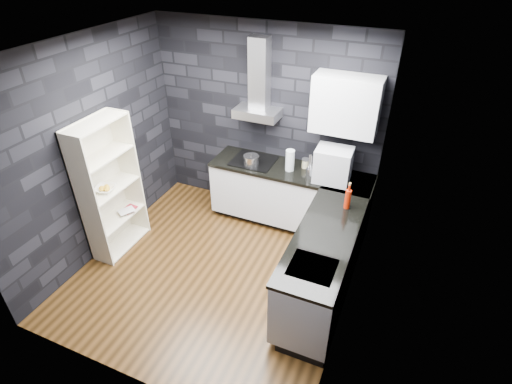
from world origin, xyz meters
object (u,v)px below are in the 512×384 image
Objects in this scene: storage_jar at (305,164)px; red_bottle at (348,199)px; utensil_crock at (309,173)px; appliance_garage at (333,165)px; glass_vase at (290,160)px; bookshelf at (110,188)px; pot at (251,161)px; fruit_bowl at (105,189)px.

storage_jar is 1.02m from red_bottle.
appliance_garage is (0.29, 0.02, 0.17)m from utensil_crock.
glass_vase is 0.65× the size of appliance_garage.
appliance_garage is at bearing 40.51° from bookshelf.
storage_jar is 0.26× the size of appliance_garage.
utensil_crock is (0.29, -0.07, -0.09)m from glass_vase.
appliance_garage is at bearing 2.34° from pot.
red_bottle is at bearing -18.70° from pot.
pot reaches higher than fruit_bowl.
glass_vase is at bearing -139.74° from storage_jar.
utensil_crock is 2.57m from fruit_bowl.
pot is 0.54m from glass_vase.
bookshelf reaches higher than storage_jar.
glass_vase is 2.45× the size of utensil_crock.
pot is at bearing 43.23° from fruit_bowl.
utensil_crock is at bearing 43.02° from bookshelf.
storage_jar is at bearing 18.49° from pot.
glass_vase is (0.52, 0.09, 0.07)m from pot.
red_bottle is (0.72, -0.71, 0.06)m from storage_jar.
pot reaches higher than utensil_crock.
utensil_crock is 0.07× the size of bookshelf.
appliance_garage is at bearing 4.70° from utensil_crock.
appliance_garage reaches higher than red_bottle.
glass_vase is 1.22× the size of fruit_bowl.
bookshelf is at bearing -138.42° from pot.
storage_jar is (0.70, 0.23, -0.01)m from pot.
red_bottle is at bearing -39.75° from utensil_crock.
bookshelf is 0.08m from fruit_bowl.
appliance_garage is at bearing -4.05° from glass_vase.
appliance_garage is 1.86× the size of fruit_bowl.
red_bottle is at bearing 28.39° from bookshelf.
glass_vase is 1.06m from red_bottle.
bookshelf is at bearing -144.91° from storage_jar.
appliance_garage is (0.41, -0.19, 0.17)m from storage_jar.
appliance_garage is 1.88× the size of red_bottle.
bookshelf reaches higher than utensil_crock.
pot is 0.86× the size of red_bottle.
pot is 0.73m from storage_jar.
bookshelf is at bearing -154.86° from appliance_garage.
bookshelf is (-2.08, -1.46, -0.06)m from storage_jar.
bookshelf reaches higher than appliance_garage.
glass_vase is at bearing 36.05° from fruit_bowl.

